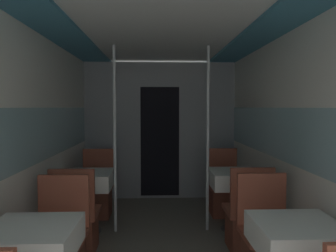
% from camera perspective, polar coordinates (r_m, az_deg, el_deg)
% --- Properties ---
extents(wall_left, '(0.05, 6.72, 2.26)m').
position_cam_1_polar(wall_left, '(3.43, -22.59, -3.29)').
color(wall_left, silver).
rests_on(wall_left, ground_plane).
extents(wall_right, '(0.05, 6.72, 2.26)m').
position_cam_1_polar(wall_right, '(3.48, 20.47, -3.14)').
color(wall_right, silver).
rests_on(wall_right, ground_plane).
extents(ceiling_panel, '(2.54, 6.72, 0.07)m').
position_cam_1_polar(ceiling_panel, '(3.29, -0.90, 17.08)').
color(ceiling_panel, silver).
rests_on(ceiling_panel, wall_left).
extents(bulkhead_far, '(2.48, 0.09, 2.26)m').
position_cam_1_polar(bulkhead_far, '(5.47, -1.43, -0.86)').
color(bulkhead_far, gray).
rests_on(bulkhead_far, ground_plane).
extents(dining_table_left_0, '(0.58, 0.58, 0.74)m').
position_cam_1_polar(dining_table_left_0, '(2.48, -22.65, -18.46)').
color(dining_table_left_0, '#4C4C51').
rests_on(dining_table_left_0, ground_plane).
extents(dining_table_left_1, '(0.58, 0.58, 0.74)m').
position_cam_1_polar(dining_table_left_1, '(4.15, -13.78, -9.44)').
color(dining_table_left_1, '#4C4C51').
rests_on(dining_table_left_1, ground_plane).
extents(chair_left_near_1, '(0.45, 0.45, 0.92)m').
position_cam_1_polar(chair_left_near_1, '(3.69, -15.62, -16.51)').
color(chair_left_near_1, brown).
rests_on(chair_left_near_1, ground_plane).
extents(chair_left_far_1, '(0.45, 0.45, 0.92)m').
position_cam_1_polar(chair_left_far_1, '(4.79, -12.28, -11.81)').
color(chair_left_far_1, brown).
rests_on(chair_left_far_1, ground_plane).
extents(support_pole_left_1, '(0.04, 0.04, 2.26)m').
position_cam_1_polar(support_pole_left_1, '(4.01, -9.26, -2.34)').
color(support_pole_left_1, silver).
rests_on(support_pole_left_1, ground_plane).
extents(dining_table_right_0, '(0.58, 0.58, 0.74)m').
position_cam_1_polar(dining_table_right_0, '(2.53, 21.62, -17.97)').
color(dining_table_right_0, '#4C4C51').
rests_on(dining_table_right_0, ground_plane).
extents(chair_right_far_0, '(0.45, 0.45, 0.92)m').
position_cam_1_polar(chair_right_far_0, '(3.16, 16.89, -19.96)').
color(chair_right_far_0, brown).
rests_on(chair_right_far_0, ground_plane).
extents(dining_table_right_1, '(0.58, 0.58, 0.74)m').
position_cam_1_polar(dining_table_right_1, '(4.18, 11.42, -9.32)').
color(dining_table_right_1, '#4C4C51').
rests_on(dining_table_right_1, ground_plane).
extents(chair_right_near_1, '(0.45, 0.45, 0.92)m').
position_cam_1_polar(chair_right_near_1, '(3.72, 13.59, -16.28)').
color(chair_right_near_1, brown).
rests_on(chair_right_near_1, ground_plane).
extents(chair_right_far_1, '(0.45, 0.45, 0.92)m').
position_cam_1_polar(chair_right_far_1, '(4.82, 9.69, -11.69)').
color(chair_right_far_1, brown).
rests_on(chair_right_far_1, ground_plane).
extents(support_pole_right_1, '(0.04, 0.04, 2.26)m').
position_cam_1_polar(support_pole_right_1, '(4.03, 6.95, -2.29)').
color(support_pole_right_1, silver).
rests_on(support_pole_right_1, ground_plane).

